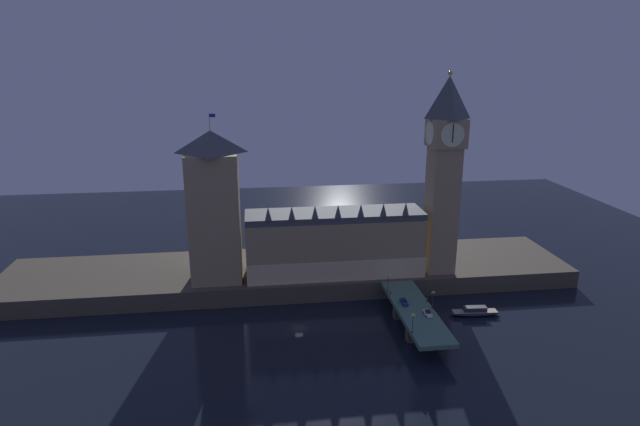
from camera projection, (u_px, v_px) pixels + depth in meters
ground_plane at (299, 328)px, 176.25m from camera, size 400.00×400.00×0.00m
embankment at (290, 273)px, 212.42m from camera, size 220.00×42.00×6.80m
parliament_hall at (335, 243)px, 200.88m from camera, size 66.08×18.03×28.92m
clock_tower at (444, 170)px, 195.59m from camera, size 12.69×12.80×74.60m
victoria_tower at (214, 206)px, 192.23m from camera, size 18.34×18.34×60.79m
bridge at (415, 314)px, 174.76m from camera, size 11.89×46.00×6.81m
car_northbound_lead at (404, 302)px, 178.20m from camera, size 1.89×4.74×1.46m
car_southbound_lead at (428, 313)px, 170.18m from camera, size 1.88×4.67×1.50m
pedestrian_mid_walk at (427, 300)px, 178.81m from camera, size 0.38×0.38×1.85m
pedestrian_far_rail at (390, 292)px, 185.21m from camera, size 0.38×0.38×1.73m
street_lamp_near at (413, 321)px, 158.45m from camera, size 1.34×0.60×6.28m
street_lamp_mid at (433, 298)px, 173.87m from camera, size 1.34×0.60×6.17m
street_lamp_far at (388, 280)px, 186.40m from camera, size 1.34×0.60×6.70m
boat_downstream at (475, 312)px, 184.75m from camera, size 17.75×5.38×3.19m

